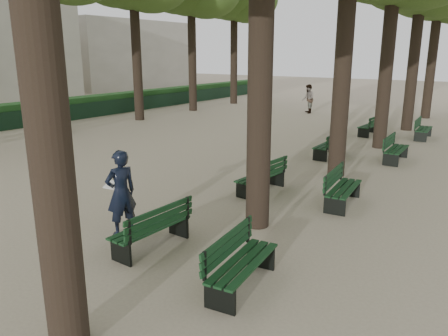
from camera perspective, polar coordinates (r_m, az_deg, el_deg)
The scene contains 15 objects.
ground at distance 8.69m, azimuth -14.79°, elevation -11.37°, with size 120.00×120.00×0.00m, color tan.
bench_left_0 at distance 8.82m, azimuth -9.44°, elevation -8.70°, with size 0.65×1.82×0.92m.
bench_left_1 at distance 12.17m, azimuth 4.84°, elevation -1.87°, with size 0.72×1.84×0.92m.
bench_left_2 at distance 16.64m, azimuth 13.40°, elevation 2.34°, with size 0.58×1.80×0.92m.
bench_left_3 at distance 21.59m, azimuth 18.45°, elevation 4.80°, with size 0.68×1.83×0.92m.
bench_right_0 at distance 7.37m, azimuth 2.42°, elevation -13.47°, with size 0.76×1.85×0.92m.
bench_right_1 at distance 11.48m, azimuth 15.27°, elevation -3.40°, with size 0.73×1.85×0.92m.
bench_right_2 at distance 16.65m, azimuth 21.53°, elevation 1.71°, with size 0.61×1.81×0.92m.
bench_right_3 at distance 21.53m, azimuth 24.57°, elevation 4.19°, with size 0.65×1.82×0.92m.
man_with_map at distance 9.40m, azimuth -13.31°, elevation -3.17°, with size 0.72×0.81×1.84m.
pedestrian_d at distance 33.36m, azimuth 19.90°, elevation 9.06°, with size 0.87×0.35×1.77m, color #262628.
pedestrian_a at distance 28.47m, azimuth 10.93°, elevation 8.86°, with size 0.88×0.36×1.81m, color #262628.
fence at distance 26.62m, azimuth -18.68°, elevation 6.95°, with size 0.08×42.00×0.90m, color black.
hedge at distance 27.16m, azimuth -19.62°, elevation 7.34°, with size 1.20×42.00×1.20m, color #164217.
building_far at distance 52.42m, azimuth -14.55°, elevation 14.15°, with size 12.00×16.00×7.00m, color #B7B2A3.
Camera 1 is at (6.00, -5.02, 3.77)m, focal length 35.00 mm.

